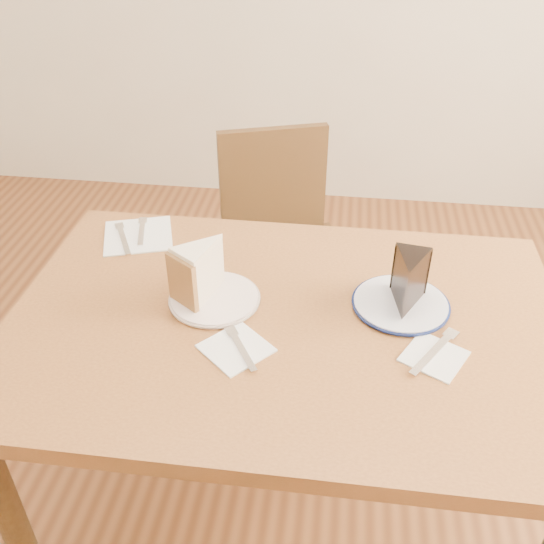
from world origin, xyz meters
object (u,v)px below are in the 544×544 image
(chair_far, at_px, (281,251))
(chocolate_cake, at_px, (408,284))
(plate_cream, at_px, (215,299))
(plate_navy, at_px, (401,304))
(table, at_px, (285,352))
(carrot_cake, at_px, (204,271))

(chair_far, xyz_separation_m, chocolate_cake, (0.34, -0.61, 0.34))
(plate_cream, relative_size, chocolate_cake, 1.79)
(plate_cream, xyz_separation_m, chocolate_cake, (0.42, 0.03, 0.06))
(plate_navy, bearing_deg, plate_cream, -175.17)
(table, height_order, plate_navy, plate_navy)
(chair_far, xyz_separation_m, plate_cream, (-0.08, -0.64, 0.28))
(table, distance_m, plate_cream, 0.20)
(plate_navy, bearing_deg, chair_far, 119.12)
(table, height_order, chair_far, chair_far)
(plate_cream, relative_size, plate_navy, 0.95)
(plate_cream, bearing_deg, plate_navy, 4.83)
(chocolate_cake, bearing_deg, plate_navy, -39.51)
(table, bearing_deg, plate_navy, 16.56)
(table, distance_m, chair_far, 0.70)
(plate_navy, relative_size, chocolate_cake, 1.88)
(carrot_cake, bearing_deg, table, 18.91)
(plate_navy, bearing_deg, carrot_cake, -177.69)
(plate_navy, bearing_deg, table, -163.44)
(plate_navy, height_order, chocolate_cake, chocolate_cake)
(table, relative_size, chair_far, 1.40)
(chair_far, bearing_deg, table, 78.41)
(table, bearing_deg, chocolate_cake, 14.36)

